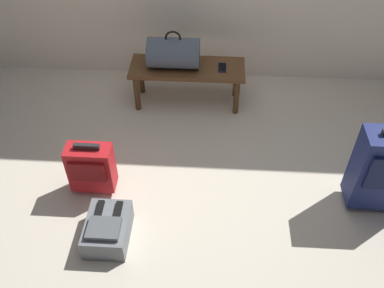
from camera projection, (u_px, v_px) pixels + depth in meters
ground_plane at (198, 192)px, 3.20m from camera, size 6.60×6.60×0.00m
bench at (187, 72)px, 3.76m from camera, size 1.00×0.36×0.39m
duffel_bag_slate at (174, 53)px, 3.64m from camera, size 0.44×0.26×0.34m
cell_phone at (222, 68)px, 3.70m from camera, size 0.07×0.14×0.01m
suitcase_small_red at (91, 167)px, 3.06m from camera, size 0.32×0.18×0.46m
backpack_grey at (108, 229)px, 2.85m from camera, size 0.28×0.38×0.21m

